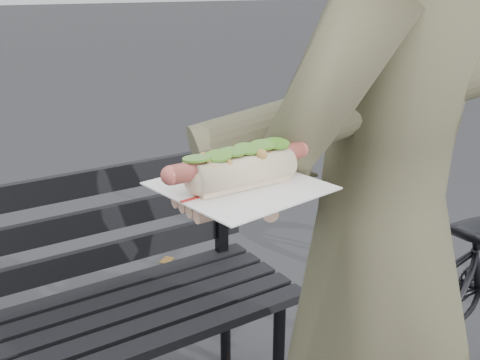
{
  "coord_description": "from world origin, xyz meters",
  "views": [
    {
      "loc": [
        -0.38,
        -0.54,
        1.42
      ],
      "look_at": [
        -0.01,
        0.04,
        1.17
      ],
      "focal_mm": 42.0,
      "sensor_mm": 36.0,
      "label": 1
    }
  ],
  "objects": [
    {
      "name": "person",
      "position": [
        0.38,
        0.13,
        0.92
      ],
      "size": [
        0.76,
        0.59,
        1.84
      ],
      "primitive_type": "imported",
      "rotation": [
        0.0,
        0.0,
        3.39
      ],
      "color": "brown",
      "rests_on": "ground"
    },
    {
      "name": "held_hotdog",
      "position": [
        0.18,
        0.11,
        1.2
      ],
      "size": [
        0.62,
        0.31,
        0.2
      ],
      "color": "brown"
    },
    {
      "name": "park_bench",
      "position": [
        -0.11,
        0.94,
        0.52
      ],
      "size": [
        1.5,
        0.44,
        0.88
      ],
      "color": "black",
      "rests_on": "ground"
    }
  ]
}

